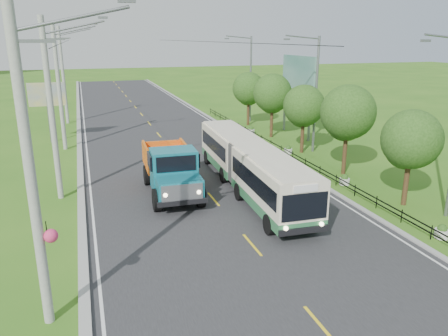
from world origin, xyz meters
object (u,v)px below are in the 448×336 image
planter_near (344,180)px  pole_far (63,75)px  pole_near (52,110)px  tree_fifth (272,95)px  planter_mid (288,150)px  tree_back (249,90)px  tree_third (347,115)px  planter_far (251,130)px  pole_mid (59,87)px  billboard_right (298,78)px  tree_fourth (304,108)px  bus (250,163)px  billboard_left (47,98)px  pole_nearest (33,177)px  streetlight_mid (314,91)px  streetlight_far (249,76)px  tree_second (410,142)px  planter_front (442,232)px  dump_truck (171,167)px

planter_near → pole_far: bearing=122.0°
pole_near → tree_fifth: size_ratio=1.72×
tree_fifth → planter_mid: tree_fifth is taller
planter_mid → tree_back: bearing=84.1°
tree_third → planter_far: bearing=95.2°
pole_mid → tree_third: size_ratio=1.67×
tree_third → billboard_right: billboard_right is taller
tree_third → tree_back: (-0.00, 18.00, -0.33)m
tree_fourth → bus: bearing=-135.1°
tree_fifth → billboard_left: bearing=168.7°
bus → billboard_left: bearing=127.3°
pole_nearest → tree_fourth: pole_nearest is taller
streetlight_mid → pole_nearest: bearing=-138.0°
streetlight_mid → pole_far: bearing=134.9°
tree_fifth → planter_mid: (-1.26, -6.14, -3.57)m
planter_mid → pole_far: bearing=131.6°
tree_fifth → pole_far: bearing=144.6°
streetlight_far → planter_far: bearing=-108.8°
pole_far → bus: (10.76, -26.18, -3.37)m
pole_mid → planter_mid: (16.86, -7.00, -4.81)m
tree_fourth → planter_near: (-1.26, -8.14, -3.30)m
pole_near → tree_second: bearing=-20.7°
pole_nearest → streetlight_far: bearing=58.7°
planter_far → bus: bus is taller
planter_near → tree_third: bearing=59.6°
streetlight_far → billboard_right: size_ratio=1.24×
pole_far → planter_far: (16.86, -11.00, -4.81)m
tree_second → streetlight_far: 25.91m
tree_third → planter_far: size_ratio=8.96×
tree_fourth → streetlight_far: 13.94m
tree_second → billboard_left: 29.20m
planter_mid → billboard_right: (3.70, 6.00, 5.06)m
billboard_left → billboard_right: size_ratio=0.71×
billboard_right → tree_second: bearing=-97.8°
tree_third → planter_front: 10.87m
pole_nearest → billboard_left: pole_nearest is taller
planter_front → bus: bus is taller
pole_mid → billboard_left: size_ratio=1.92×
tree_third → streetlight_far: bearing=87.7°
tree_third → dump_truck: 12.16m
billboard_right → dump_truck: (-14.37, -12.33, -3.68)m
pole_near → planter_mid: 18.23m
pole_mid → streetlight_far: bearing=20.3°
tree_second → planter_far: (-1.26, 19.86, -3.23)m
pole_far → billboard_right: pole_far is taller
pole_near → streetlight_mid: size_ratio=1.10×
streetlight_far → billboard_left: size_ratio=1.74×
tree_fourth → planter_far: bearing=99.1°
planter_mid → billboard_left: size_ratio=0.13×
planter_near → billboard_right: billboard_right is taller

